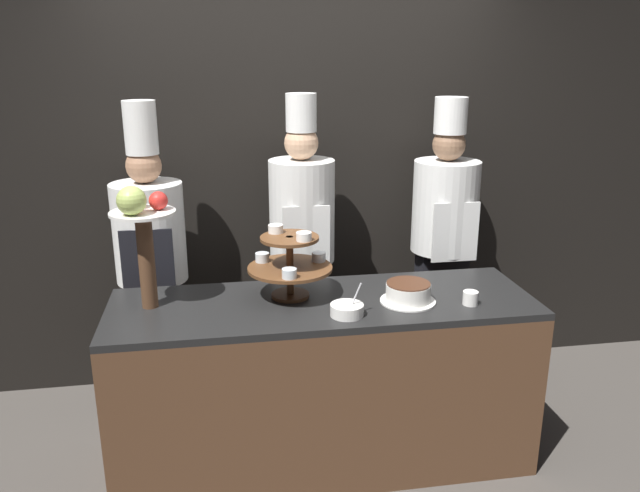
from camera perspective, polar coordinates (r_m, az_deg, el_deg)
name	(u,v)px	position (r m, az deg, el deg)	size (l,w,h in m)	color
wall_back	(296,162)	(3.88, -2.23, 7.68)	(10.00, 0.06, 2.80)	black
buffet_counter	(323,381)	(3.25, 0.30, -12.28)	(2.07, 0.67, 0.89)	brown
tiered_stand	(290,261)	(3.05, -2.77, -1.40)	(0.42, 0.42, 0.35)	brown
fruit_pedestal	(141,224)	(2.96, -16.03, 1.96)	(0.30, 0.30, 0.60)	brown
cake_round	(408,293)	(3.06, 8.06, -4.26)	(0.27, 0.27, 0.10)	white
cup_white	(470,298)	(3.09, 13.60, -4.64)	(0.07, 0.07, 0.07)	white
serving_bowl_near	(347,310)	(2.88, 2.48, -5.85)	(0.15, 0.15, 0.16)	white
chef_left	(151,256)	(3.61, -15.17, -0.91)	(0.39, 0.39, 1.81)	#28282D
chef_center_left	(302,239)	(3.60, -1.64, 0.61)	(0.37, 0.37, 1.84)	#28282D
chef_center_right	(444,235)	(3.81, 11.23, 1.01)	(0.39, 0.39, 1.81)	black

